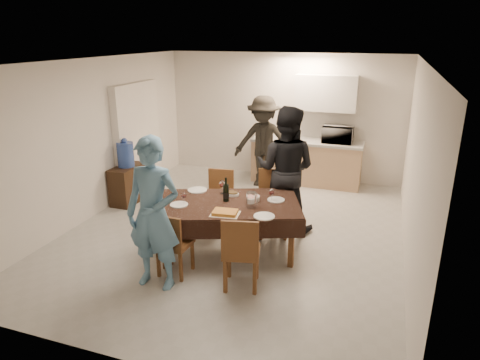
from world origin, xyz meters
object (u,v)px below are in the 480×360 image
(person_far, at_px, (285,169))
(savoury_tart, at_px, (225,212))
(wine_bottle, at_px, (226,189))
(person_kitchen, at_px, (263,142))
(water_pitcher, at_px, (251,200))
(person_near, at_px, (153,214))
(microwave, at_px, (338,134))
(console, at_px, (128,184))
(water_jug, at_px, (126,155))
(dining_table, at_px, (228,205))

(person_far, bearing_deg, savoury_tart, 76.05)
(wine_bottle, relative_size, person_kitchen, 0.19)
(water_pitcher, distance_m, person_near, 1.35)
(savoury_tart, bearing_deg, microwave, 75.47)
(console, xyz_separation_m, person_far, (2.96, -0.16, 0.64))
(water_jug, bearing_deg, savoury_tart, -32.26)
(microwave, bearing_deg, water_pitcher, 78.10)
(wine_bottle, height_order, microwave, microwave)
(person_kitchen, bearing_deg, microwave, 17.83)
(dining_table, relative_size, person_kitchen, 1.21)
(dining_table, bearing_deg, person_near, -138.23)
(person_far, bearing_deg, console, 0.49)
(dining_table, bearing_deg, water_pitcher, -28.72)
(water_jug, relative_size, person_kitchen, 0.24)
(microwave, relative_size, person_far, 0.30)
(microwave, bearing_deg, person_near, 69.81)
(savoury_tart, bearing_deg, wine_bottle, 109.23)
(savoury_tart, distance_m, person_near, 0.95)
(savoury_tart, relative_size, person_near, 0.19)
(water_jug, xyz_separation_m, savoury_tart, (2.51, -1.59, -0.13))
(person_near, distance_m, person_kitchen, 3.95)
(wine_bottle, height_order, water_pitcher, wine_bottle)
(water_jug, distance_m, person_kitchen, 2.68)
(water_pitcher, distance_m, person_kitchen, 3.02)
(person_kitchen, bearing_deg, wine_bottle, -84.28)
(dining_table, xyz_separation_m, wine_bottle, (-0.05, 0.05, 0.21))
(savoury_tart, xyz_separation_m, microwave, (0.96, 3.72, 0.29))
(microwave, bearing_deg, dining_table, 72.33)
(water_jug, relative_size, person_far, 0.23)
(water_jug, bearing_deg, microwave, 31.53)
(water_pitcher, bearing_deg, console, 155.55)
(water_pitcher, xyz_separation_m, person_near, (-0.90, -1.00, 0.08))
(microwave, relative_size, person_kitchen, 0.32)
(microwave, xyz_separation_m, person_kitchen, (-1.40, -0.45, -0.16))
(water_pitcher, relative_size, microwave, 0.36)
(water_pitcher, relative_size, savoury_tart, 0.58)
(microwave, xyz_separation_m, person_far, (-0.51, -2.29, -0.09))
(console, xyz_separation_m, wine_bottle, (2.36, -1.16, 0.59))
(console, xyz_separation_m, water_pitcher, (2.76, -1.26, 0.52))
(microwave, height_order, person_kitchen, person_kitchen)
(savoury_tart, bearing_deg, water_jug, 147.74)
(dining_table, bearing_deg, wine_bottle, 114.41)
(person_far, bearing_deg, wine_bottle, 62.55)
(person_kitchen, bearing_deg, person_far, -64.34)
(savoury_tart, bearing_deg, person_kitchen, 97.57)
(water_pitcher, xyz_separation_m, person_far, (0.20, 1.10, 0.12))
(console, distance_m, person_far, 3.04)
(person_far, bearing_deg, water_jug, 0.49)
(water_jug, distance_m, person_far, 2.97)
(water_jug, height_order, microwave, microwave)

